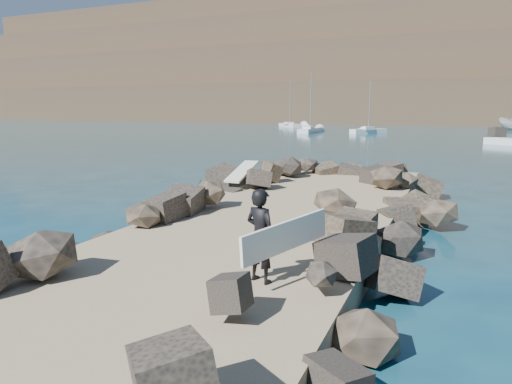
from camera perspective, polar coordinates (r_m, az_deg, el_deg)
ground at (r=12.39m, az=1.85°, el=-6.07°), size 800.00×800.00×0.00m
jetty at (r=10.55m, az=-2.18°, el=-7.33°), size 6.00×26.00×0.60m
riprap_left at (r=12.37m, az=-13.40°, el=-3.98°), size 2.60×22.00×1.00m
riprap_right at (r=10.12m, az=14.19°, el=-7.23°), size 2.60×22.00×1.00m
headland at (r=171.61m, az=26.00°, el=13.53°), size 360.00×140.00×32.00m
surfboard_resting at (r=17.44m, az=-1.74°, el=2.24°), size 0.80×2.40×0.08m
surfer_with_board at (r=7.66m, az=1.03°, el=-5.49°), size 1.21×1.86×1.61m
sailboat_b at (r=68.18m, az=13.87°, el=7.42°), size 4.65×5.72×7.45m
sailboat_e at (r=89.62m, az=4.23°, el=8.33°), size 6.36×7.01×9.30m
sailboat_a at (r=68.68m, az=6.77°, el=7.67°), size 1.69×7.56×9.06m
headland_buildings at (r=166.53m, az=29.11°, el=19.67°), size 137.50×30.50×5.00m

